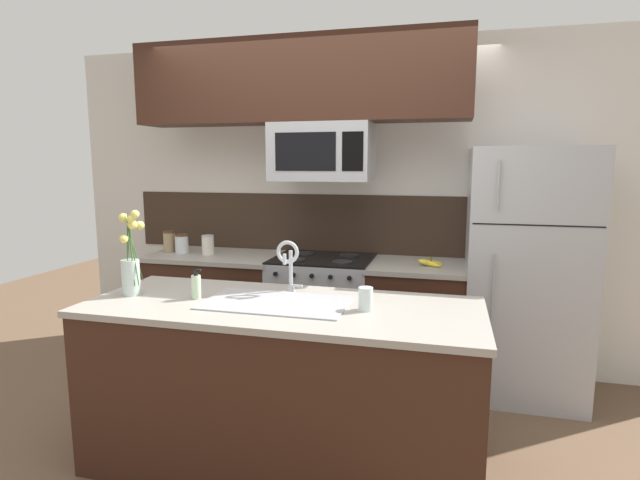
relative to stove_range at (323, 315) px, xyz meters
name	(u,v)px	position (x,y,z in m)	size (l,w,h in m)	color
ground_plane	(287,428)	(0.00, -0.90, -0.46)	(10.00, 10.00, 0.00)	brown
rear_partition	(370,206)	(0.30, 0.38, 0.84)	(5.20, 0.10, 2.60)	silver
splash_band	(332,224)	(0.00, 0.32, 0.69)	(3.53, 0.01, 0.48)	#332319
back_counter_left	(218,308)	(-0.90, 0.00, -0.01)	(1.08, 0.65, 0.91)	#381E14
back_counter_right	(416,323)	(0.72, 0.00, -0.01)	(0.71, 0.65, 0.91)	#381E14
stove_range	(323,315)	(0.00, 0.00, 0.00)	(0.76, 0.64, 0.93)	#A8AAAF
microwave	(322,152)	(0.00, -0.02, 1.26)	(0.74, 0.40, 0.42)	#A8AAAF
upper_cabinet_band	(297,81)	(-0.18, -0.05, 1.77)	(2.49, 0.34, 0.60)	#381E14
refrigerator	(525,273)	(1.47, 0.02, 0.41)	(0.81, 0.74, 1.75)	#A8AAAF
storage_jar_tall	(169,241)	(-1.33, 0.00, 0.54)	(0.10, 0.10, 0.18)	#997F5B
storage_jar_medium	(182,244)	(-1.19, -0.03, 0.53)	(0.11, 0.11, 0.16)	silver
storage_jar_short	(208,245)	(-0.95, -0.04, 0.53)	(0.10, 0.10, 0.16)	silver
banana_bunch	(430,263)	(0.81, -0.06, 0.47)	(0.19, 0.12, 0.08)	yellow
island_counter	(283,385)	(0.09, -1.25, -0.01)	(2.09, 0.83, 0.91)	#381E14
kitchen_sink	(276,316)	(0.06, -1.25, 0.38)	(0.76, 0.44, 0.16)	#ADAFB5
sink_faucet	(289,259)	(0.06, -1.03, 0.65)	(0.14, 0.14, 0.31)	#B7BABF
dish_soap_bottle	(196,286)	(-0.39, -1.27, 0.52)	(0.06, 0.05, 0.16)	beige
drinking_glass	(366,299)	(0.54, -1.26, 0.51)	(0.07, 0.07, 0.12)	silver
flower_vase	(131,268)	(-0.78, -1.29, 0.60)	(0.14, 0.18, 0.48)	silver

